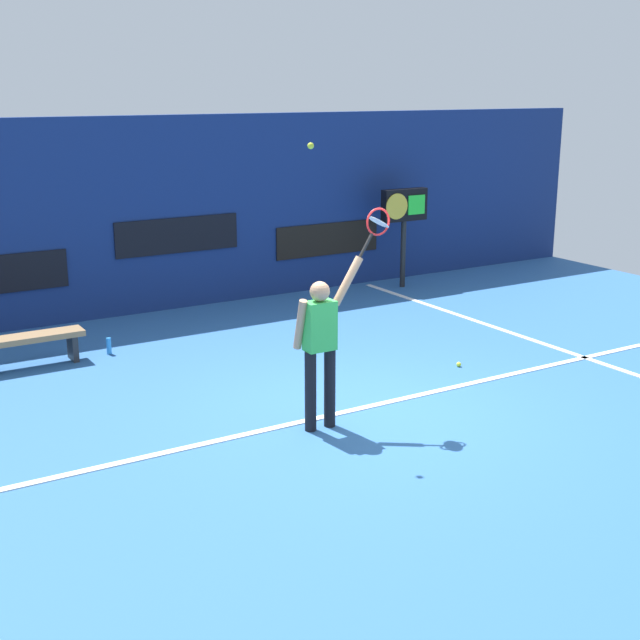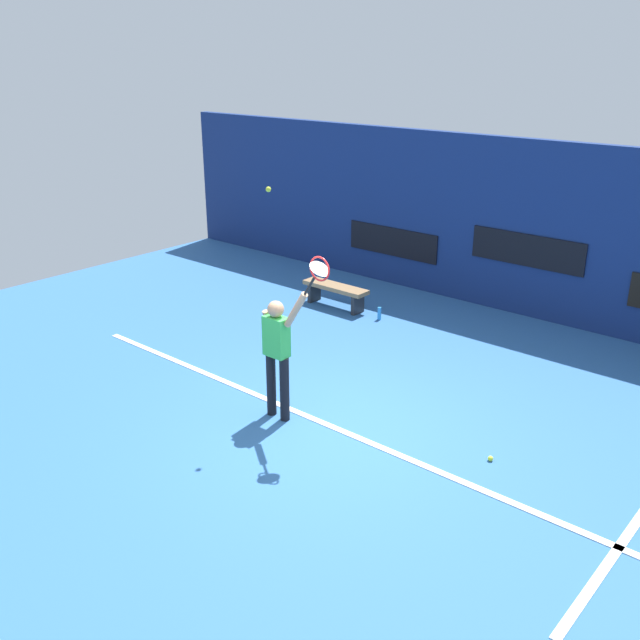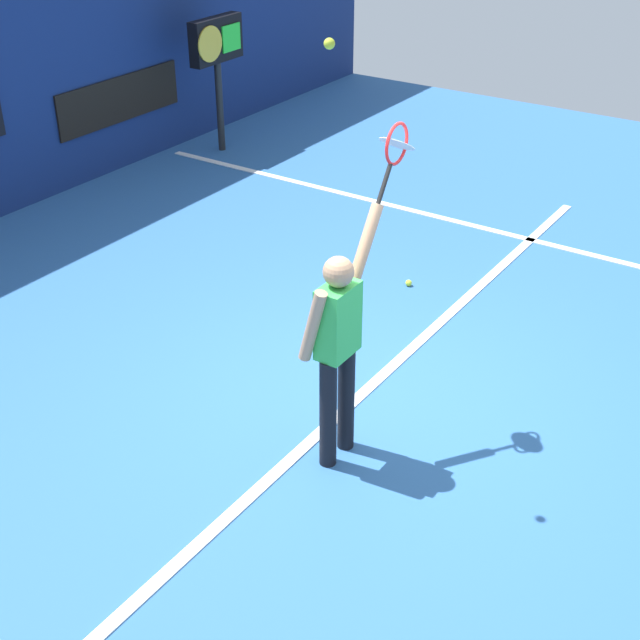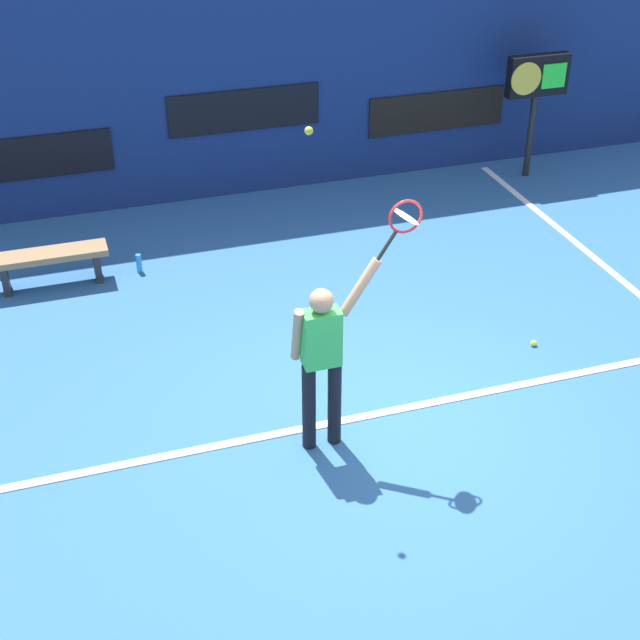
% 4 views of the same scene
% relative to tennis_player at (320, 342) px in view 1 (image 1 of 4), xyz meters
% --- Properties ---
extents(ground_plane, '(18.00, 18.00, 0.00)m').
position_rel_tennis_player_xyz_m(ground_plane, '(0.74, 0.17, -1.01)').
color(ground_plane, '#2D609E').
extents(back_wall, '(18.00, 0.20, 3.27)m').
position_rel_tennis_player_xyz_m(back_wall, '(0.74, 6.00, 0.62)').
color(back_wall, navy).
rests_on(back_wall, ground_plane).
extents(sponsor_banner_center, '(2.20, 0.03, 0.60)m').
position_rel_tennis_player_xyz_m(sponsor_banner_center, '(0.74, 5.88, 0.27)').
color(sponsor_banner_center, black).
extents(sponsor_banner_starboard, '(2.20, 0.03, 0.60)m').
position_rel_tennis_player_xyz_m(sponsor_banner_starboard, '(3.74, 5.88, -0.07)').
color(sponsor_banner_starboard, black).
extents(court_baseline, '(10.00, 0.10, 0.01)m').
position_rel_tennis_player_xyz_m(court_baseline, '(0.74, 0.25, -1.00)').
color(court_baseline, white).
rests_on(court_baseline, ground_plane).
extents(court_sideline, '(0.10, 7.00, 0.01)m').
position_rel_tennis_player_xyz_m(court_sideline, '(4.53, 2.17, -1.00)').
color(court_sideline, white).
rests_on(court_sideline, ground_plane).
extents(tennis_player, '(0.79, 0.31, 1.92)m').
position_rel_tennis_player_xyz_m(tennis_player, '(0.00, 0.00, 0.00)').
color(tennis_player, black).
rests_on(tennis_player, ground_plane).
extents(tennis_racket, '(0.47, 0.27, 0.60)m').
position_rel_tennis_player_xyz_m(tennis_racket, '(0.72, -0.00, 1.24)').
color(tennis_racket, black).
extents(tennis_ball, '(0.07, 0.07, 0.07)m').
position_rel_tennis_player_xyz_m(tennis_ball, '(-0.11, 0.02, 2.12)').
color(tennis_ball, '#CCE033').
extents(scoreboard_clock, '(0.96, 0.20, 1.87)m').
position_rel_tennis_player_xyz_m(scoreboard_clock, '(5.01, 5.21, 0.47)').
color(scoreboard_clock, black).
rests_on(scoreboard_clock, ground_plane).
extents(court_bench, '(1.40, 0.36, 0.45)m').
position_rel_tennis_player_xyz_m(court_bench, '(-2.22, 3.94, -0.67)').
color(court_bench, olive).
rests_on(court_bench, ground_plane).
extents(water_bottle, '(0.07, 0.07, 0.24)m').
position_rel_tennis_player_xyz_m(water_bottle, '(-1.16, 3.94, -0.89)').
color(water_bottle, '#338CD8').
rests_on(water_bottle, ground_plane).
extents(spare_ball, '(0.07, 0.07, 0.07)m').
position_rel_tennis_player_xyz_m(spare_ball, '(2.76, 0.88, -0.97)').
color(spare_ball, '#CCE033').
rests_on(spare_ball, ground_plane).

